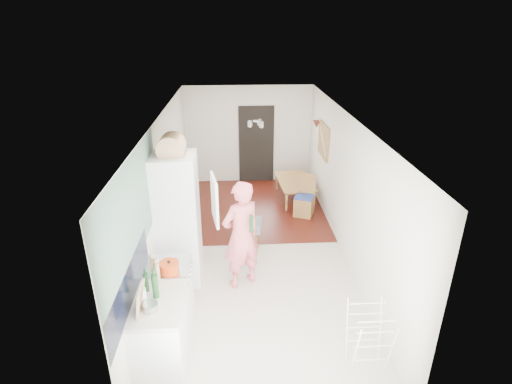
{
  "coord_description": "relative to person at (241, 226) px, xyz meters",
  "views": [
    {
      "loc": [
        -0.34,
        -6.4,
        3.99
      ],
      "look_at": [
        0.02,
        0.2,
        1.1
      ],
      "focal_mm": 28.0,
      "sensor_mm": 36.0,
      "label": 1
    }
  ],
  "objects": [
    {
      "name": "fridge_door",
      "position": [
        -0.38,
        -0.08,
        0.49
      ],
      "size": [
        0.14,
        0.56,
        0.7
      ],
      "primitive_type": "cube",
      "rotation": [
        0.0,
        0.0,
        -1.4
      ],
      "color": "white",
      "rests_on": "room_shell"
    },
    {
      "name": "wall_sconce",
      "position": [
        1.82,
        3.55,
        0.69
      ],
      "size": [
        0.18,
        0.18,
        0.16
      ],
      "primitive_type": "cone",
      "color": "maroon",
      "rests_on": "room_shell"
    },
    {
      "name": "chopping_boards",
      "position": [
        -1.17,
        -1.72,
        0.03
      ],
      "size": [
        0.1,
        0.25,
        0.34
      ],
      "primitive_type": null,
      "rotation": [
        0.0,
        0.0,
        -0.28
      ],
      "color": "#DBAA7D",
      "rests_on": "worktop"
    },
    {
      "name": "drying_rack",
      "position": [
        1.49,
        -1.78,
        -0.63
      ],
      "size": [
        0.44,
        0.4,
        0.86
      ],
      "primitive_type": null,
      "rotation": [
        0.0,
        0.0,
        0.01
      ],
      "color": "white",
      "rests_on": "floor"
    },
    {
      "name": "wood_floor_overlay",
      "position": [
        0.28,
        2.85,
        -1.05
      ],
      "size": [
        3.2,
        3.3,
        0.01
      ],
      "primitive_type": "cube",
      "color": "#55170E",
      "rests_on": "room_shell"
    },
    {
      "name": "bottle_a",
      "position": [
        -1.04,
        -1.47,
        0.02
      ],
      "size": [
        0.07,
        0.07,
        0.32
      ],
      "primitive_type": "cylinder",
      "rotation": [
        0.0,
        0.0,
        -0.02
      ],
      "color": "#19441D",
      "rests_on": "worktop"
    },
    {
      "name": "cooker_top",
      "position": [
        -1.02,
        -0.8,
        -0.16
      ],
      "size": [
        0.6,
        0.6,
        0.04
      ],
      "primitive_type": "cube",
      "color": "#B9B9BB",
      "rests_on": "room_shell"
    },
    {
      "name": "fridge_interior",
      "position": [
        -0.68,
        0.22,
        0.49
      ],
      "size": [
        0.02,
        0.52,
        0.66
      ],
      "primitive_type": "cube",
      "color": "white",
      "rests_on": "room_shell"
    },
    {
      "name": "red_casserole",
      "position": [
        -0.96,
        -0.97,
        -0.06
      ],
      "size": [
        0.3,
        0.3,
        0.15
      ],
      "primitive_type": "cylinder",
      "rotation": [
        0.0,
        0.0,
        0.18
      ],
      "color": "red",
      "rests_on": "cooker_top"
    },
    {
      "name": "pinboard_frame",
      "position": [
        1.84,
        2.9,
        0.49
      ],
      "size": [
        0.0,
        0.94,
        0.74
      ],
      "primitive_type": "cube",
      "color": "#AF8245",
      "rests_on": "room_shell"
    },
    {
      "name": "person",
      "position": [
        0.0,
        0.0,
        0.0
      ],
      "size": [
        0.92,
        0.83,
        2.12
      ],
      "primitive_type": "imported",
      "rotation": [
        0.0,
        0.0,
        3.68
      ],
      "color": "#EB6A6F",
      "rests_on": "floor"
    },
    {
      "name": "sage_wall_panel",
      "position": [
        -1.31,
        -1.0,
        0.79
      ],
      "size": [
        0.02,
        3.0,
        1.3
      ],
      "primitive_type": "cube",
      "color": "slate",
      "rests_on": "room_shell"
    },
    {
      "name": "doorway_recess",
      "position": [
        0.48,
        4.48,
        -0.06
      ],
      "size": [
        0.9,
        0.04,
        2.0
      ],
      "primitive_type": "cube",
      "color": "black",
      "rests_on": "room_shell"
    },
    {
      "name": "stool",
      "position": [
        0.16,
        1.12,
        -0.86
      ],
      "size": [
        0.34,
        0.34,
        0.39
      ],
      "primitive_type": null,
      "rotation": [
        0.0,
        0.0,
        -0.17
      ],
      "color": "#AF8245",
      "rests_on": "floor"
    },
    {
      "name": "fridge_housing",
      "position": [
        -0.99,
        0.22,
        0.02
      ],
      "size": [
        0.66,
        0.66,
        2.15
      ],
      "primitive_type": "cube",
      "color": "white",
      "rests_on": "room_shell"
    },
    {
      "name": "steel_pan",
      "position": [
        -1.07,
        -1.71,
        -0.1
      ],
      "size": [
        0.19,
        0.19,
        0.09
      ],
      "primitive_type": "cylinder",
      "rotation": [
        0.0,
        0.0,
        0.08
      ],
      "color": "#B9B9BB",
      "rests_on": "worktop"
    },
    {
      "name": "bottle_b",
      "position": [
        -1.18,
        -1.35,
        -0.01
      ],
      "size": [
        0.06,
        0.06,
        0.25
      ],
      "primitive_type": "cylinder",
      "rotation": [
        0.0,
        0.0,
        -0.0
      ],
      "color": "#19441D",
      "rests_on": "worktop"
    },
    {
      "name": "held_bottle",
      "position": [
        0.15,
        -0.17,
        0.13
      ],
      "size": [
        0.06,
        0.06,
        0.27
      ],
      "primitive_type": "cylinder",
      "color": "#19441D",
      "rests_on": "person"
    },
    {
      "name": "pinboard",
      "position": [
        1.86,
        2.9,
        0.49
      ],
      "size": [
        0.03,
        0.9,
        0.7
      ],
      "primitive_type": "cube",
      "color": "tan",
      "rests_on": "room_shell"
    },
    {
      "name": "bottle_c",
      "position": [
        -1.17,
        -1.6,
        -0.03
      ],
      "size": [
        0.11,
        0.11,
        0.22
      ],
      "primitive_type": "cylinder",
      "rotation": [
        0.0,
        0.0,
        -0.34
      ],
      "color": "beige",
      "rests_on": "worktop"
    },
    {
      "name": "range_cooker",
      "position": [
        -1.02,
        -0.8,
        -0.62
      ],
      "size": [
        0.6,
        0.6,
        0.88
      ],
      "primitive_type": "cube",
      "color": "white",
      "rests_on": "room_shell"
    },
    {
      "name": "tile_splashback",
      "position": [
        -1.31,
        -1.55,
        0.09
      ],
      "size": [
        0.02,
        1.9,
        0.5
      ],
      "primitive_type": "cube",
      "color": "black",
      "rests_on": "room_shell"
    },
    {
      "name": "worktop",
      "position": [
        -1.02,
        -1.55,
        -0.17
      ],
      "size": [
        0.62,
        0.92,
        0.06
      ],
      "primitive_type": "cube",
      "color": "beige",
      "rests_on": "room_shell"
    },
    {
      "name": "dining_chair",
      "position": [
        1.41,
        2.38,
        -0.6
      ],
      "size": [
        0.51,
        0.51,
        0.92
      ],
      "primitive_type": null,
      "rotation": [
        0.0,
        0.0,
        -0.4
      ],
      "color": "#AF8245",
      "rests_on": "floor"
    },
    {
      "name": "pepper_mill_back",
      "position": [
        -1.09,
        -1.1,
        -0.03
      ],
      "size": [
        0.07,
        0.07,
        0.23
      ],
      "primitive_type": "cylinder",
      "rotation": [
        0.0,
        0.0,
        -0.2
      ],
      "color": "#DBAA7D",
      "rests_on": "worktop"
    },
    {
      "name": "base_cabinet",
      "position": [
        -1.02,
        -1.55,
        -0.63
      ],
      "size": [
        0.6,
        0.9,
        0.86
      ],
      "primitive_type": "cube",
      "color": "white",
      "rests_on": "room_shell"
    },
    {
      "name": "dining_table",
      "position": [
        1.34,
        3.23,
        -0.85
      ],
      "size": [
        0.73,
        1.21,
        0.41
      ],
      "primitive_type": "imported",
      "rotation": [
        0.0,
        0.0,
        1.64
      ],
      "color": "#AF8245",
      "rests_on": "floor"
    },
    {
      "name": "bread_bin",
      "position": [
        -0.99,
        0.24,
        1.2
      ],
      "size": [
        0.47,
        0.45,
        0.22
      ],
      "primitive_type": null,
      "rotation": [
        0.0,
        0.0,
        -0.15
      ],
      "color": "#DBAA7D",
      "rests_on": "fridge_housing"
    },
    {
      "name": "floor",
      "position": [
        0.28,
        1.0,
        -1.06
      ],
      "size": [
        3.2,
        7.0,
        0.01
      ],
      "primitive_type": "cube",
      "color": "beige",
      "rests_on": "ground"
    },
    {
      "name": "pepper_mill_front",
      "position": [
        -1.15,
        -1.02,
        -0.02
      ],
      "size": [
        0.08,
        0.08,
        0.24
      ],
      "primitive_type": "cylinder",
      "rotation": [
        0.0,
        0.0,
        0.34
      ],
      "color": "#DBAA7D",
      "rests_on": "worktop"
    },
    {
      "name": "room_shell",
      "position": [
        0.28,
        1.0,
        0.19
      ],
      "size": [
        3.2,
        7.0,
        2.5
      ],
      "primitive_type": null,
      "color": "silver",
      "rests_on": "ground"
    },
    {
      "name": "grey_drape",
      "position": [
        0.19,
        1.1,
        -0.58
      ],
      "size": [
        0.47,
        0.47,
        0.18
      ],
      "primitive_type": "cube",
      "rotation": [
        0.0,
        0.0,
        -0.17
      ],
      "color": "gray",
      "rests_on": "stool"
    }
  ]
}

